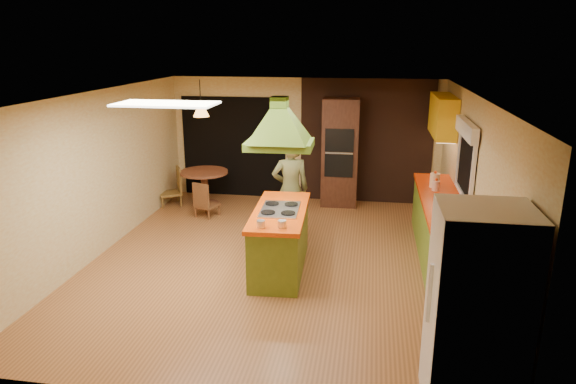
% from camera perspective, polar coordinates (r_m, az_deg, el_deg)
% --- Properties ---
extents(ground, '(6.50, 6.50, 0.00)m').
position_cam_1_polar(ground, '(7.89, -1.36, -7.55)').
color(ground, '#9A5E32').
rests_on(ground, ground).
extents(room_walls, '(5.50, 6.50, 6.50)m').
position_cam_1_polar(room_walls, '(7.47, -1.42, 1.24)').
color(room_walls, beige).
rests_on(room_walls, ground).
extents(ceiling_plane, '(6.50, 6.50, 0.00)m').
position_cam_1_polar(ceiling_plane, '(7.24, -1.49, 10.82)').
color(ceiling_plane, silver).
rests_on(ceiling_plane, room_walls).
extents(brick_panel, '(2.64, 0.03, 2.50)m').
position_cam_1_polar(brick_panel, '(10.49, 8.66, 5.54)').
color(brick_panel, '#381E14').
rests_on(brick_panel, ground).
extents(nook_opening, '(2.20, 0.03, 2.10)m').
position_cam_1_polar(nook_opening, '(10.91, -6.03, 4.99)').
color(nook_opening, black).
rests_on(nook_opening, ground).
extents(right_counter, '(0.62, 3.05, 0.92)m').
position_cam_1_polar(right_counter, '(8.23, 16.47, -3.75)').
color(right_counter, olive).
rests_on(right_counter, ground).
extents(upper_cabinets, '(0.34, 1.40, 0.70)m').
position_cam_1_polar(upper_cabinets, '(9.44, 16.84, 8.11)').
color(upper_cabinets, yellow).
rests_on(upper_cabinets, room_walls).
extents(window_right, '(0.12, 1.35, 1.06)m').
position_cam_1_polar(window_right, '(7.73, 19.25, 4.81)').
color(window_right, black).
rests_on(window_right, room_walls).
extents(fluor_panel, '(1.20, 0.60, 0.03)m').
position_cam_1_polar(fluor_panel, '(6.41, -13.40, 9.50)').
color(fluor_panel, white).
rests_on(fluor_panel, ceiling_plane).
extents(kitchen_island, '(0.82, 1.85, 0.93)m').
position_cam_1_polar(kitchen_island, '(7.42, -0.89, -5.28)').
color(kitchen_island, olive).
rests_on(kitchen_island, ground).
extents(range_hood, '(0.92, 0.68, 0.78)m').
position_cam_1_polar(range_hood, '(6.96, -0.96, 8.56)').
color(range_hood, '#51731C').
rests_on(range_hood, ceiling_plane).
extents(man, '(0.72, 0.59, 1.70)m').
position_cam_1_polar(man, '(8.48, 0.27, 0.31)').
color(man, brown).
rests_on(man, ground).
extents(refrigerator, '(0.79, 0.75, 1.91)m').
position_cam_1_polar(refrigerator, '(4.86, 20.20, -12.44)').
color(refrigerator, white).
rests_on(refrigerator, ground).
extents(wall_oven, '(0.72, 0.62, 2.14)m').
position_cam_1_polar(wall_oven, '(10.27, 5.80, 4.39)').
color(wall_oven, '#4A2618').
rests_on(wall_oven, ground).
extents(dining_table, '(0.95, 0.95, 0.71)m').
position_cam_1_polar(dining_table, '(10.41, -9.27, 1.18)').
color(dining_table, brown).
rests_on(dining_table, ground).
extents(chair_left, '(0.58, 0.58, 0.77)m').
position_cam_1_polar(chair_left, '(10.59, -13.01, 0.60)').
color(chair_left, brown).
rests_on(chair_left, ground).
extents(chair_near, '(0.48, 0.48, 0.68)m').
position_cam_1_polar(chair_near, '(9.79, -9.03, -0.77)').
color(chair_near, brown).
rests_on(chair_near, ground).
extents(pendant_lamp, '(0.38, 0.38, 0.20)m').
position_cam_1_polar(pendant_lamp, '(10.14, -9.64, 8.84)').
color(pendant_lamp, '#FF9E3F').
rests_on(pendant_lamp, ceiling_plane).
extents(canister_large, '(0.21, 0.21, 0.23)m').
position_cam_1_polar(canister_large, '(8.65, 15.99, 1.26)').
color(canister_large, '#FFEFCD').
rests_on(canister_large, right_counter).
extents(canister_medium, '(0.14, 0.14, 0.17)m').
position_cam_1_polar(canister_medium, '(8.72, 15.92, 1.18)').
color(canister_medium, '#FFE7CD').
rests_on(canister_medium, right_counter).
extents(canister_small, '(0.14, 0.14, 0.16)m').
position_cam_1_polar(canister_small, '(8.48, 16.10, 0.70)').
color(canister_small, '#F3DDC3').
rests_on(canister_small, right_counter).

